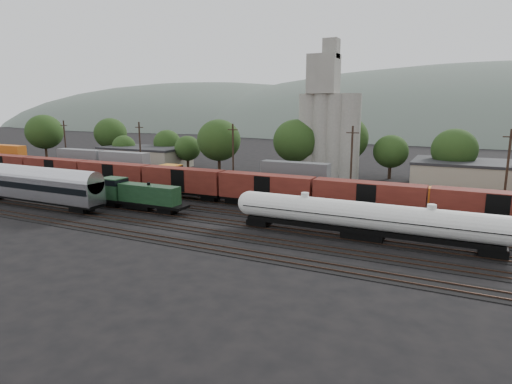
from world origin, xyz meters
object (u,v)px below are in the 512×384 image
at_px(green_locomotive, 134,194).
at_px(passenger_coach, 33,183).
at_px(orange_locomotive, 191,179).
at_px(tank_car_a, 305,211).
at_px(grain_silo, 328,126).

bearing_deg(green_locomotive, passenger_coach, -162.17).
distance_m(green_locomotive, orange_locomotive, 15.00).
bearing_deg(green_locomotive, tank_car_a, 0.00).
relative_size(green_locomotive, orange_locomotive, 0.91).
xyz_separation_m(tank_car_a, orange_locomotive, (-27.12, 15.00, -0.24)).
bearing_deg(passenger_coach, orange_locomotive, 52.49).
bearing_deg(tank_car_a, grain_silo, 103.38).
height_order(tank_car_a, passenger_coach, passenger_coach).
height_order(green_locomotive, tank_car_a, tank_car_a).
bearing_deg(orange_locomotive, green_locomotive, -89.25).
bearing_deg(orange_locomotive, grain_silo, 56.25).
bearing_deg(green_locomotive, grain_silo, 67.27).
bearing_deg(tank_car_a, passenger_coach, -173.29).
relative_size(tank_car_a, passenger_coach, 0.68).
height_order(tank_car_a, orange_locomotive, tank_car_a).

